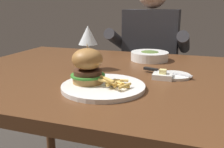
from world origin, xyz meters
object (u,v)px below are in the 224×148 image
Objects in this scene: main_plate at (103,87)px; soup_bowl at (150,56)px; table_knife at (162,71)px; bread_plate at (174,76)px; diner_person at (150,70)px; wine_glass at (88,36)px; burger_sandwich at (88,66)px; butter_dish at (163,76)px.

soup_bowl is at bearing 82.91° from main_plate.
table_knife is 0.27m from soup_bowl.
bread_plate is at bearing 46.89° from main_plate.
table_knife is at bearing -76.35° from diner_person.
main_plate is 1.48× the size of wine_glass.
burger_sandwich reaches higher than bread_plate.
wine_glass is at bearing 113.39° from burger_sandwich.
butter_dish reaches higher than bread_plate.
wine_glass is (-0.10, 0.22, 0.07)m from burger_sandwich.
wine_glass reaches higher than table_knife.
butter_dish is at bearing -9.03° from wine_glass.
burger_sandwich is at bearing -66.61° from wine_glass.
soup_bowl is 0.52m from diner_person.
main_plate is 3.81× the size of butter_dish.
main_plate is 0.31m from wine_glass.
soup_bowl is at bearing 108.93° from butter_dish.
diner_person is at bearing 79.62° from wine_glass.
soup_bowl is (-0.10, 0.26, 0.01)m from table_knife.
diner_person is at bearing 106.74° from bread_plate.
main_plate is at bearing -6.55° from burger_sandwich.
butter_dish is (-0.04, -0.04, 0.01)m from bread_plate.
soup_bowl is at bearing 76.28° from burger_sandwich.
burger_sandwich reaches higher than table_knife.
wine_glass is 0.34m from table_knife.
table_knife is at bearing 55.99° from main_plate.
wine_glass is at bearing 170.97° from butter_dish.
burger_sandwich is 0.99m from diner_person.
soup_bowl is (0.21, 0.26, -0.12)m from wine_glass.
diner_person is (-0.08, 0.48, -0.20)m from soup_bowl.
burger_sandwich is at bearing -140.95° from bread_plate.
burger_sandwich is 0.50m from soup_bowl.
burger_sandwich is at bearing -92.31° from diner_person.
main_plate is 2.11× the size of burger_sandwich.
table_knife is at bearing 1.21° from wine_glass.
table_knife is (0.16, 0.24, 0.01)m from main_plate.
table_knife is (0.22, 0.23, -0.06)m from burger_sandwich.
butter_dish is 0.39× the size of soup_bowl.
diner_person is (0.14, 0.74, -0.32)m from wine_glass.
wine_glass is 0.16× the size of diner_person.
main_plate is at bearing -97.09° from soup_bowl.
wine_glass is at bearing -129.35° from soup_bowl.
butter_dish is 0.06× the size of diner_person.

